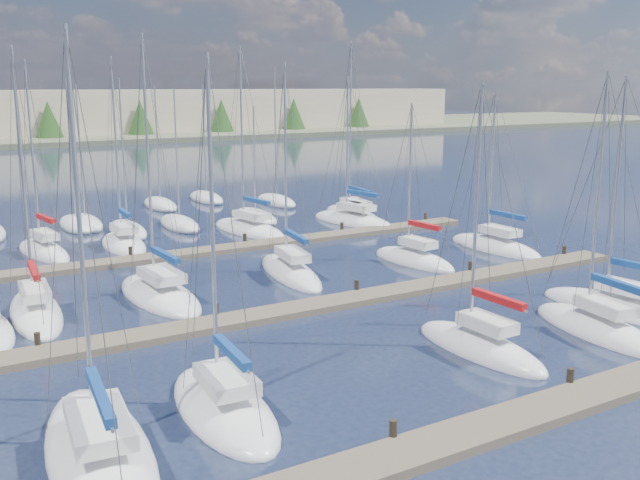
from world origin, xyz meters
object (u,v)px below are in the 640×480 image
sailboat_o (124,244)px  sailboat_c (224,408)px  sailboat_d (480,347)px  sailboat_i (36,312)px  sailboat_b (99,453)px  sailboat_n (44,251)px  sailboat_k (290,272)px  sailboat_q (353,220)px  sailboat_m (495,247)px  sailboat_f (619,309)px  sailboat_p (249,229)px  sailboat_e (597,329)px  sailboat_l (414,260)px  sailboat_r (354,215)px  sailboat_j (160,295)px

sailboat_o → sailboat_c: (-4.24, -27.20, -0.01)m
sailboat_d → sailboat_i: (-15.14, 14.50, 0.00)m
sailboat_b → sailboat_i: (0.76, 15.18, 0.02)m
sailboat_n → sailboat_k: bearing=-57.5°
sailboat_q → sailboat_m: 13.36m
sailboat_f → sailboat_d: (-9.53, -0.39, 0.01)m
sailboat_f → sailboat_d: 9.54m
sailboat_c → sailboat_q: bearing=53.8°
sailboat_k → sailboat_p: (3.38, 12.85, -0.01)m
sailboat_f → sailboat_q: (1.72, 26.32, -0.01)m
sailboat_c → sailboat_m: sailboat_c is taller
sailboat_b → sailboat_e: bearing=4.9°
sailboat_k → sailboat_b: sailboat_b is taller
sailboat_f → sailboat_o: sailboat_o is taller
sailboat_l → sailboat_i: sailboat_i is taller
sailboat_e → sailboat_m: (8.07, 14.67, -0.01)m
sailboat_c → sailboat_r: bearing=54.2°
sailboat_c → sailboat_p: bearing=67.6°
sailboat_n → sailboat_i: 13.76m
sailboat_c → sailboat_q: 34.90m
sailboat_r → sailboat_p: sailboat_r is taller
sailboat_n → sailboat_i: sailboat_i is taller
sailboat_e → sailboat_q: 28.16m
sailboat_b → sailboat_e: size_ratio=1.09×
sailboat_b → sailboat_i: sailboat_i is taller
sailboat_o → sailboat_e: (13.40, -28.41, -0.01)m
sailboat_l → sailboat_p: sailboat_p is taller
sailboat_i → sailboat_r: bearing=31.0°
sailboat_d → sailboat_j: size_ratio=0.83×
sailboat_e → sailboat_c: bearing=-175.5°
sailboat_p → sailboat_m: 18.34m
sailboat_c → sailboat_q: sailboat_c is taller
sailboat_l → sailboat_p: bearing=103.1°
sailboat_o → sailboat_m: (21.47, -13.74, -0.02)m
sailboat_l → sailboat_e: size_ratio=0.87×
sailboat_d → sailboat_k: bearing=92.1°
sailboat_o → sailboat_q: (18.49, -0.72, -0.02)m
sailboat_e → sailboat_j: sailboat_j is taller
sailboat_f → sailboat_j: size_ratio=0.85×
sailboat_r → sailboat_c: bearing=-121.9°
sailboat_m → sailboat_j: bearing=177.7°
sailboat_k → sailboat_b: size_ratio=0.97×
sailboat_o → sailboat_l: 20.00m
sailboat_o → sailboat_c: bearing=-95.2°
sailboat_i → sailboat_q: (26.39, 12.21, -0.02)m
sailboat_p → sailboat_m: sailboat_p is taller
sailboat_l → sailboat_e: (-1.00, -14.54, 0.00)m
sailboat_d → sailboat_l: bearing=60.6°
sailboat_b → sailboat_r: 40.72m
sailboat_c → sailboat_p: 30.83m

